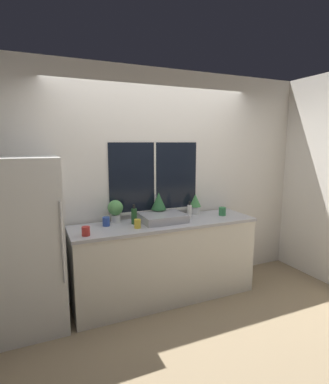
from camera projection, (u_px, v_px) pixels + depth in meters
The scene contains 15 objects.
ground_plane at pixel (175, 309), 3.34m from camera, with size 14.00×14.00×0.00m, color #937F60.
wall_back at pixel (154, 182), 3.69m from camera, with size 8.00×0.09×2.70m.
wall_right at pixel (247, 170), 5.31m from camera, with size 0.06×7.00×2.70m.
counter at pixel (165, 260), 3.52m from camera, with size 2.15×0.59×0.93m.
refrigerator at pixel (24, 245), 2.91m from camera, with size 0.72×0.72×1.70m.
sink at pixel (163, 218), 3.46m from camera, with size 0.50×0.44×0.28m.
potted_plant_left at pixel (115, 209), 3.40m from camera, with size 0.17×0.17×0.26m.
potted_plant_center at pixel (159, 203), 3.61m from camera, with size 0.18×0.18×0.31m.
potted_plant_right at pixel (195, 203), 3.82m from camera, with size 0.15×0.15×0.26m.
soap_bottle at pixel (189, 211), 3.57m from camera, with size 0.05×0.05×0.21m.
bottle_tall at pixel (134, 216), 3.35m from camera, with size 0.06×0.06×0.22m.
mug_yellow at pixel (137, 224), 3.19m from camera, with size 0.07×0.07×0.10m.
mug_green at pixel (222, 211), 3.75m from camera, with size 0.09×0.09×0.10m.
mug_blue at pixel (106, 222), 3.27m from camera, with size 0.08×0.08×0.10m.
mug_red at pixel (86, 231), 2.93m from camera, with size 0.08×0.08×0.09m.
Camera 1 is at (-1.35, -2.77, 1.83)m, focal length 28.00 mm.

